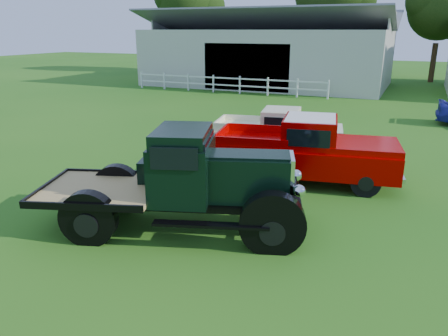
% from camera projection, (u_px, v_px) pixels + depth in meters
% --- Properties ---
extents(ground, '(120.00, 120.00, 0.00)m').
position_uv_depth(ground, '(194.00, 226.00, 9.84)').
color(ground, '#205E13').
extents(shed_left, '(18.80, 10.20, 5.60)m').
position_uv_depth(shed_left, '(269.00, 48.00, 34.33)').
color(shed_left, '#9E9E97').
rests_on(shed_left, ground).
extents(fence_rail, '(14.20, 0.16, 1.20)m').
position_uv_depth(fence_rail, '(226.00, 84.00, 30.16)').
color(fence_rail, white).
rests_on(fence_rail, ground).
extents(tree_a, '(6.30, 6.30, 10.50)m').
position_uv_depth(tree_a, '(188.00, 19.00, 43.94)').
color(tree_a, black).
rests_on(tree_a, ground).
extents(tree_b, '(6.90, 6.90, 11.50)m').
position_uv_depth(tree_b, '(330.00, 12.00, 39.23)').
color(tree_b, black).
rests_on(tree_b, ground).
extents(tree_c, '(5.40, 5.40, 9.00)m').
position_uv_depth(tree_c, '(438.00, 26.00, 35.25)').
color(tree_c, black).
rests_on(tree_c, ground).
extents(vintage_flatbed, '(6.13, 3.96, 2.26)m').
position_uv_depth(vintage_flatbed, '(178.00, 180.00, 9.41)').
color(vintage_flatbed, black).
rests_on(vintage_flatbed, ground).
extents(red_pickup, '(5.55, 2.93, 1.92)m').
position_uv_depth(red_pickup, '(305.00, 149.00, 12.44)').
color(red_pickup, '#B90000').
rests_on(red_pickup, ground).
extents(white_pickup, '(4.68, 2.51, 1.63)m').
position_uv_depth(white_pickup, '(278.00, 133.00, 14.99)').
color(white_pickup, '#F1ECBD').
rests_on(white_pickup, ground).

